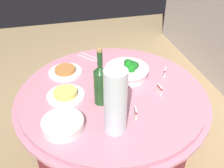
{
  "coord_description": "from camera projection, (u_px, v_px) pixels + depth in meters",
  "views": [
    {
      "loc": [
        1.2,
        -0.3,
        1.67
      ],
      "look_at": [
        0.0,
        0.0,
        0.79
      ],
      "focal_mm": 41.64,
      "sensor_mm": 36.0,
      "label": 1
    }
  ],
  "objects": [
    {
      "name": "wine_bottle",
      "position": [
        101.0,
        83.0,
        1.39
      ],
      "size": [
        0.07,
        0.07,
        0.34
      ],
      "color": "#1E461F",
      "rests_on": "buffet_table"
    },
    {
      "name": "label_placard_rear",
      "position": [
        160.0,
        89.0,
        1.51
      ],
      "size": [
        0.05,
        0.01,
        0.05
      ],
      "color": "white",
      "rests_on": "buffet_table"
    },
    {
      "name": "serving_tongs",
      "position": [
        89.0,
        57.0,
        1.87
      ],
      "size": [
        0.15,
        0.14,
        0.01
      ],
      "color": "silver",
      "rests_on": "buffet_table"
    },
    {
      "name": "decorative_fruit_vase",
      "position": [
        115.0,
        105.0,
        1.2
      ],
      "size": [
        0.11,
        0.11,
        0.34
      ],
      "color": "silver",
      "rests_on": "buffet_table"
    },
    {
      "name": "broccoli_bowl",
      "position": [
        128.0,
        70.0,
        1.66
      ],
      "size": [
        0.28,
        0.28,
        0.1
      ],
      "color": "white",
      "rests_on": "buffet_table"
    },
    {
      "name": "plate_stack",
      "position": [
        63.0,
        124.0,
        1.28
      ],
      "size": [
        0.21,
        0.21,
        0.05
      ],
      "color": "white",
      "rests_on": "buffet_table"
    },
    {
      "name": "food_plate_peanuts",
      "position": [
        65.0,
        71.0,
        1.7
      ],
      "size": [
        0.22,
        0.22,
        0.04
      ],
      "color": "white",
      "rests_on": "buffet_table"
    },
    {
      "name": "label_placard_mid",
      "position": [
        165.0,
        72.0,
        1.66
      ],
      "size": [
        0.05,
        0.03,
        0.05
      ],
      "color": "white",
      "rests_on": "buffet_table"
    },
    {
      "name": "label_placard_front",
      "position": [
        136.0,
        113.0,
        1.34
      ],
      "size": [
        0.05,
        0.02,
        0.05
      ],
      "color": "white",
      "rests_on": "buffet_table"
    },
    {
      "name": "food_plate_noodles",
      "position": [
        66.0,
        94.0,
        1.5
      ],
      "size": [
        0.22,
        0.22,
        0.04
      ],
      "color": "white",
      "rests_on": "buffet_table"
    },
    {
      "name": "buffet_table",
      "position": [
        112.0,
        134.0,
        1.76
      ],
      "size": [
        1.16,
        1.16,
        0.74
      ],
      "color": "maroon",
      "rests_on": "ground_plane"
    }
  ]
}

